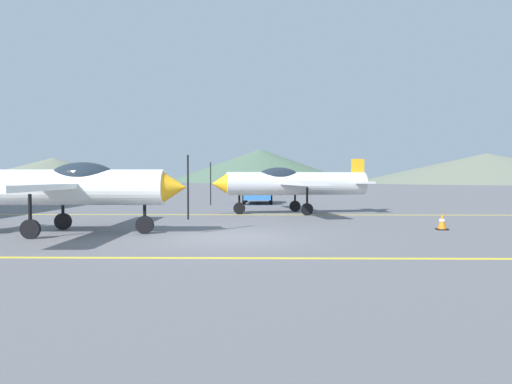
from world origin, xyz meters
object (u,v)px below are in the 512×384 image
object	(u,v)px
airplane_near	(63,186)
traffic_cone_front	(442,222)
car_sedan	(258,191)
airplane_mid	(291,183)

from	to	relation	value
airplane_near	traffic_cone_front	xyz separation A→B (m)	(12.84, 1.33, -1.29)
car_sedan	traffic_cone_front	distance (m)	17.11
airplane_near	airplane_mid	size ratio (longest dim) A/B	1.00
car_sedan	traffic_cone_front	size ratio (longest dim) A/B	7.31
airplane_mid	car_sedan	distance (m)	8.99
airplane_mid	traffic_cone_front	xyz separation A→B (m)	(4.90, -6.96, -1.29)
airplane_near	car_sedan	world-z (taller)	airplane_near
car_sedan	traffic_cone_front	world-z (taller)	car_sedan
car_sedan	airplane_mid	bearing A→B (deg)	-78.52
airplane_mid	car_sedan	size ratio (longest dim) A/B	2.17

